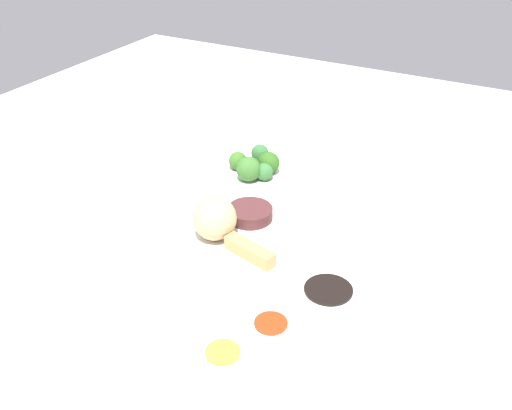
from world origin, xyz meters
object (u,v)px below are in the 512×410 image
soy_sauce_bowl (328,299)px  sauce_ramekin_hot_mustard (223,359)px  broccoli_plate (255,174)px  sauce_ramekin_sweet_and_sour (271,330)px  main_plate (250,240)px

soy_sauce_bowl → sauce_ramekin_hot_mustard: 0.21m
broccoli_plate → sauce_ramekin_hot_mustard: (0.53, 0.24, 0.01)m
soy_sauce_bowl → sauce_ramekin_sweet_and_sour: size_ratio=1.54×
broccoli_plate → sauce_ramekin_hot_mustard: sauce_ramekin_hot_mustard is taller
soy_sauce_bowl → sauce_ramekin_hot_mustard: size_ratio=1.54×
sauce_ramekin_sweet_and_sour → sauce_ramekin_hot_mustard: bearing=-20.8°
main_plate → sauce_ramekin_hot_mustard: size_ratio=3.98×
sauce_ramekin_sweet_and_sour → sauce_ramekin_hot_mustard: same height
broccoli_plate → sauce_ramekin_sweet_and_sour: size_ratio=3.79×
main_plate → sauce_ramekin_hot_mustard: 0.31m
main_plate → sauce_ramekin_sweet_and_sour: 0.25m
main_plate → broccoli_plate: size_ratio=1.05×
main_plate → soy_sauce_bowl: 0.22m
main_plate → sauce_ramekin_sweet_and_sour: (0.20, 0.15, 0.00)m
soy_sauce_bowl → sauce_ramekin_sweet_and_sour: soy_sauce_bowl is taller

